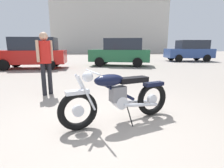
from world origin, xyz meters
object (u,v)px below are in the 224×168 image
at_px(white_estate_far, 32,53).
at_px(blue_hatchback_right, 190,50).
at_px(vintage_motorcycle, 118,97).
at_px(bystander, 45,57).
at_px(dark_sedan_left, 121,52).

relative_size(white_estate_far, blue_hatchback_right, 1.03).
xyz_separation_m(vintage_motorcycle, bystander, (-1.81, 1.84, 0.57)).
height_order(vintage_motorcycle, white_estate_far, white_estate_far).
relative_size(white_estate_far, dark_sedan_left, 0.98).
distance_m(vintage_motorcycle, bystander, 2.65).
xyz_separation_m(bystander, blue_hatchback_right, (8.82, 10.69, -0.10)).
distance_m(vintage_motorcycle, dark_sedan_left, 9.06).
bearing_deg(blue_hatchback_right, bystander, 48.90).
xyz_separation_m(vintage_motorcycle, white_estate_far, (-4.52, 7.67, 0.47)).
xyz_separation_m(vintage_motorcycle, dark_sedan_left, (0.75, 9.01, 0.47)).
bearing_deg(blue_hatchback_right, white_estate_far, 21.30).
bearing_deg(vintage_motorcycle, white_estate_far, -83.68).
bearing_deg(dark_sedan_left, white_estate_far, 24.91).
height_order(vintage_motorcycle, bystander, bystander).
bearing_deg(dark_sedan_left, vintage_motorcycle, 95.84).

